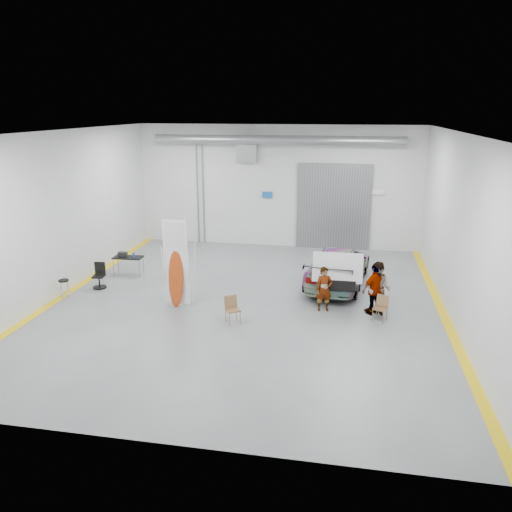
% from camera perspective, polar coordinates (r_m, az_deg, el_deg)
% --- Properties ---
extents(ground, '(16.00, 16.00, 0.00)m').
position_cam_1_polar(ground, '(18.06, -1.20, -5.40)').
color(ground, slate).
rests_on(ground, ground).
extents(room_shell, '(14.02, 16.18, 6.01)m').
position_cam_1_polar(room_shell, '(19.07, 0.78, 8.50)').
color(room_shell, silver).
rests_on(room_shell, ground).
extents(sedan_car, '(2.76, 5.37, 1.49)m').
position_cam_1_polar(sedan_car, '(20.03, 9.35, -1.12)').
color(sedan_car, white).
rests_on(sedan_car, ground).
extents(person_a, '(0.65, 0.51, 1.57)m').
position_cam_1_polar(person_a, '(17.31, 7.79, -3.77)').
color(person_a, '#976F52').
rests_on(person_a, ground).
extents(person_b, '(1.11, 1.01, 1.85)m').
position_cam_1_polar(person_b, '(17.30, 13.79, -3.63)').
color(person_b, teal).
rests_on(person_b, ground).
extents(person_c, '(1.08, 0.97, 1.79)m').
position_cam_1_polar(person_c, '(17.30, 13.44, -3.72)').
color(person_c, brown).
rests_on(person_c, ground).
extents(surfboard_display, '(0.94, 0.32, 3.31)m').
position_cam_1_polar(surfboard_display, '(17.54, -9.05, -1.63)').
color(surfboard_display, white).
rests_on(surfboard_display, ground).
extents(folding_chair_near, '(0.58, 0.63, 0.90)m').
position_cam_1_polar(folding_chair_near, '(16.38, -2.64, -6.76)').
color(folding_chair_near, brown).
rests_on(folding_chair_near, ground).
extents(folding_chair_far, '(0.53, 0.57, 0.86)m').
position_cam_1_polar(folding_chair_far, '(17.02, 13.96, -6.36)').
color(folding_chair_far, brown).
rests_on(folding_chair_far, ground).
extents(shop_stool, '(0.38, 0.38, 0.75)m').
position_cam_1_polar(shop_stool, '(19.59, -21.03, -3.60)').
color(shop_stool, black).
rests_on(shop_stool, ground).
extents(work_table, '(1.25, 0.67, 1.00)m').
position_cam_1_polar(work_table, '(21.56, -14.57, -0.09)').
color(work_table, gray).
rests_on(work_table, ground).
extents(office_chair, '(0.53, 0.53, 0.99)m').
position_cam_1_polar(office_chair, '(20.36, -17.44, -2.31)').
color(office_chair, black).
rests_on(office_chair, ground).
extents(trunk_lid, '(1.74, 1.05, 0.04)m').
position_cam_1_polar(trunk_lid, '(17.59, 9.29, -1.02)').
color(trunk_lid, silver).
rests_on(trunk_lid, sedan_car).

